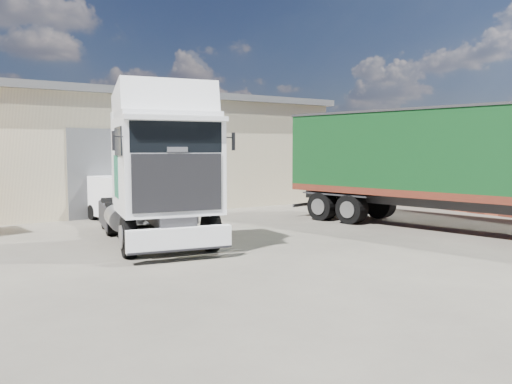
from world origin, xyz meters
TOP-DOWN VIEW (x-y plane):
  - ground at (0.00, 0.00)m, footprint 120.00×120.00m
  - brick_boundary_wall at (11.50, 6.00)m, footprint 0.35×26.00m
  - tractor_unit at (-2.83, 3.34)m, footprint 3.72×7.19m
  - box_trailer at (6.57, 0.42)m, footprint 5.42×12.80m
  - panel_van at (-2.11, 8.24)m, footprint 2.40×4.46m

SIDE VIEW (x-z plane):
  - ground at x=0.00m, z-range 0.00..0.00m
  - panel_van at x=-2.11m, z-range 0.03..1.76m
  - brick_boundary_wall at x=11.50m, z-range 0.00..2.50m
  - tractor_unit at x=-2.83m, z-range -0.37..4.24m
  - box_trailer at x=6.57m, z-range 0.46..4.62m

